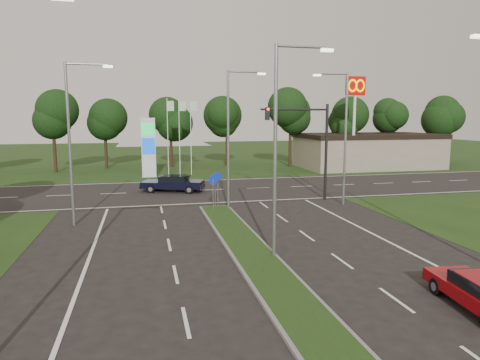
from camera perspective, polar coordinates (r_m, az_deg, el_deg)
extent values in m
plane|color=black|center=(13.39, 9.17, -18.61)|extent=(160.00, 160.00, 0.00)
cube|color=#1C3411|center=(66.46, -8.86, 3.04)|extent=(160.00, 50.00, 0.02)
cube|color=black|center=(35.84, -5.32, -1.39)|extent=(160.00, 12.00, 0.02)
cube|color=slate|center=(16.82, 3.95, -12.53)|extent=(2.00, 26.00, 0.12)
cube|color=gray|center=(54.18, 16.61, 3.73)|extent=(16.00, 9.00, 4.00)
cylinder|color=gray|center=(17.93, 4.70, 3.37)|extent=(0.16, 0.16, 9.00)
cylinder|color=gray|center=(18.45, 8.28, 17.16)|extent=(2.20, 0.10, 0.10)
cube|color=#FFF2CC|center=(18.85, 11.53, 16.59)|extent=(0.50, 0.22, 0.12)
cylinder|color=gray|center=(27.60, -1.58, 5.14)|extent=(0.16, 0.16, 9.00)
cylinder|color=gray|center=(27.94, 0.66, 14.21)|extent=(2.20, 0.10, 0.10)
cube|color=#FFF2CC|center=(28.21, 2.90, 13.94)|extent=(0.50, 0.22, 0.12)
cylinder|color=gray|center=(25.38, -21.76, 4.27)|extent=(0.16, 0.16, 9.00)
cylinder|color=gray|center=(25.35, -19.78, 14.34)|extent=(2.20, 0.10, 0.10)
cube|color=#FFF2CC|center=(25.24, -17.21, 14.25)|extent=(0.50, 0.22, 0.12)
cylinder|color=gray|center=(30.29, 13.87, 5.19)|extent=(0.16, 0.16, 9.00)
cylinder|color=gray|center=(29.91, 12.24, 13.64)|extent=(2.20, 0.10, 0.10)
cube|color=#FFF2CC|center=(29.46, 10.24, 13.59)|extent=(0.50, 0.22, 0.12)
cube|color=#FFF2CC|center=(17.52, 29.21, 16.36)|extent=(0.50, 0.22, 0.12)
cylinder|color=black|center=(31.95, 11.40, 3.62)|extent=(0.20, 0.20, 7.00)
cylinder|color=black|center=(30.91, 7.28, 9.31)|extent=(5.00, 0.14, 0.14)
cube|color=black|center=(30.27, 3.67, 8.82)|extent=(0.28, 0.28, 0.90)
sphere|color=#FF190C|center=(30.11, 3.77, 9.39)|extent=(0.20, 0.20, 0.20)
cylinder|color=gray|center=(27.33, -3.61, -2.09)|extent=(0.06, 0.06, 2.20)
cylinder|color=#0C26A5|center=(27.16, -3.63, -0.02)|extent=(0.56, 0.04, 0.56)
cylinder|color=gray|center=(28.34, -3.34, -1.71)|extent=(0.06, 0.06, 2.20)
cylinder|color=#0C26A5|center=(28.19, -3.36, 0.29)|extent=(0.56, 0.04, 0.56)
cylinder|color=gray|center=(29.07, -2.99, -1.45)|extent=(0.06, 0.06, 2.20)
cylinder|color=#0C26A5|center=(28.92, -3.00, 0.50)|extent=(0.56, 0.04, 0.56)
cube|color=silver|center=(44.14, -12.10, 4.21)|extent=(1.40, 0.30, 6.00)
cube|color=#0CA53F|center=(43.87, -12.16, 6.54)|extent=(1.30, 0.08, 1.20)
cube|color=#0C3FBF|center=(43.94, -12.10, 4.46)|extent=(1.30, 0.08, 1.60)
cylinder|color=silver|center=(45.15, -9.61, 5.64)|extent=(0.08, 0.08, 8.00)
cube|color=#B2D8B2|center=(45.14, -9.26, 9.71)|extent=(0.70, 0.02, 1.00)
cylinder|color=silver|center=(45.23, -8.08, 5.68)|extent=(0.08, 0.08, 8.00)
cube|color=#B2D8B2|center=(45.23, -7.72, 9.74)|extent=(0.70, 0.02, 1.00)
cylinder|color=silver|center=(45.35, -6.56, 5.72)|extent=(0.08, 0.08, 8.00)
cube|color=#B2D8B2|center=(45.36, -6.18, 9.77)|extent=(0.70, 0.02, 1.00)
cylinder|color=silver|center=(48.61, 14.94, 6.84)|extent=(0.30, 0.30, 10.00)
cube|color=#BF0C07|center=(48.71, 15.14, 12.02)|extent=(2.20, 0.35, 2.00)
torus|color=#FFC600|center=(48.31, 14.79, 12.07)|extent=(1.06, 0.16, 1.06)
torus|color=#FFC600|center=(48.73, 15.74, 12.00)|extent=(1.06, 0.16, 1.06)
cylinder|color=black|center=(51.38, -7.72, 3.99)|extent=(0.36, 0.36, 4.40)
sphere|color=black|center=(51.24, -7.81, 8.79)|extent=(6.00, 6.00, 6.00)
sphere|color=black|center=(51.08, -7.47, 9.92)|extent=(4.80, 4.80, 4.80)
cylinder|color=black|center=(16.56, 24.67, -12.79)|extent=(0.25, 0.59, 0.58)
cylinder|color=black|center=(17.38, 29.04, -12.09)|extent=(0.25, 0.59, 0.58)
cube|color=black|center=(35.40, -8.95, -0.57)|extent=(5.30, 3.49, 0.50)
cube|color=black|center=(35.31, -8.81, 0.19)|extent=(2.60, 2.31, 0.47)
cube|color=black|center=(35.28, -8.82, 0.57)|extent=(2.19, 2.09, 0.04)
cylinder|color=black|center=(35.01, -11.81, -1.19)|extent=(0.73, 0.43, 0.69)
cylinder|color=black|center=(36.75, -10.94, -0.72)|extent=(0.73, 0.43, 0.69)
cylinder|color=black|center=(34.19, -6.79, -1.30)|extent=(0.73, 0.43, 0.69)
cylinder|color=black|center=(35.97, -6.14, -0.81)|extent=(0.73, 0.43, 0.69)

